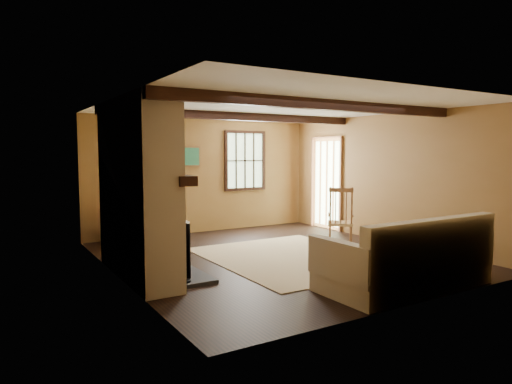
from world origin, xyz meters
TOP-DOWN VIEW (x-y plane):
  - ground at (0.00, 0.00)m, footprint 5.50×5.50m
  - room_envelope at (0.22, 0.26)m, footprint 5.02×5.52m
  - fireplace at (-2.23, -0.00)m, footprint 1.02×2.30m
  - rug at (0.20, -0.20)m, footprint 2.50×3.00m
  - rocking_chair at (1.43, 0.05)m, footprint 0.82×0.86m
  - sofa at (0.47, -2.27)m, footprint 2.26×1.02m
  - firewood_pile at (-1.80, 2.55)m, footprint 0.73×0.13m
  - laundry_basket at (-0.75, 2.55)m, footprint 0.53×0.42m
  - basket_pillow at (-0.75, 2.55)m, footprint 0.43×0.35m
  - armchair at (-1.62, 2.18)m, footprint 1.28×1.27m

SIDE VIEW (x-z plane):
  - ground at x=0.00m, z-range 0.00..0.00m
  - rug at x=0.20m, z-range 0.00..0.01m
  - firewood_pile at x=-1.80m, z-range 0.00..0.26m
  - laundry_basket at x=-0.75m, z-range 0.00..0.30m
  - sofa at x=0.47m, z-range -0.13..0.78m
  - basket_pillow at x=-0.75m, z-range 0.30..0.52m
  - armchair at x=-1.62m, z-range 0.00..0.84m
  - rocking_chair at x=1.43m, z-range -0.09..1.00m
  - fireplace at x=-2.23m, z-range -0.10..2.30m
  - room_envelope at x=0.22m, z-range 0.41..2.85m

